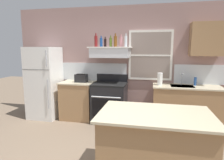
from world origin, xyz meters
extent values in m
cube|color=gray|center=(0.00, 2.23, 1.35)|extent=(5.40, 0.06, 2.70)
cube|color=silver|center=(-1.15, 2.19, 1.13)|extent=(2.50, 0.02, 0.44)
cube|color=silver|center=(1.80, 2.19, 1.13)|extent=(1.20, 0.02, 0.44)
cube|color=white|center=(0.65, 2.18, 1.55)|extent=(1.00, 0.04, 1.15)
cube|color=gray|center=(0.65, 2.17, 1.55)|extent=(0.90, 0.01, 1.05)
cube|color=white|center=(0.65, 2.16, 1.55)|extent=(0.90, 0.02, 0.04)
cube|color=white|center=(-1.90, 1.84, 0.87)|extent=(0.70, 0.68, 1.74)
cube|color=#333333|center=(-1.90, 1.50, 1.23)|extent=(0.69, 0.00, 0.01)
cylinder|color=#A5A8AD|center=(-1.60, 1.47, 0.68)|extent=(0.02, 0.02, 0.68)
cylinder|color=#A5A8AD|center=(-1.60, 1.47, 1.49)|extent=(0.02, 0.02, 0.36)
cube|color=#9E754C|center=(-1.05, 1.90, 0.44)|extent=(0.76, 0.60, 0.88)
cube|color=#C6B793|center=(-1.05, 1.90, 0.90)|extent=(0.79, 0.63, 0.03)
cube|color=black|center=(-0.96, 1.90, 1.01)|extent=(0.28, 0.20, 0.19)
cube|color=black|center=(-0.96, 1.90, 1.09)|extent=(0.24, 0.16, 0.01)
cube|color=black|center=(-1.10, 1.90, 1.04)|extent=(0.02, 0.03, 0.02)
cube|color=black|center=(-0.25, 1.86, 0.43)|extent=(0.76, 0.64, 0.87)
cube|color=black|center=(-0.25, 1.86, 0.89)|extent=(0.76, 0.64, 0.04)
cube|color=black|center=(-0.25, 2.15, 1.00)|extent=(0.76, 0.06, 0.18)
cube|color=black|center=(-0.25, 1.54, 0.42)|extent=(0.65, 0.01, 0.40)
cylinder|color=silver|center=(-0.25, 1.50, 0.67)|extent=(0.65, 0.03, 0.03)
cube|color=silver|center=(-0.25, 1.96, 1.61)|extent=(0.88, 0.48, 0.22)
cube|color=#262628|center=(-0.25, 1.74, 1.53)|extent=(0.75, 0.02, 0.04)
cube|color=white|center=(-0.25, 1.96, 1.73)|extent=(0.96, 0.52, 0.02)
cylinder|color=maroon|center=(-0.60, 1.99, 1.87)|extent=(0.07, 0.07, 0.25)
cylinder|color=maroon|center=(-0.60, 1.99, 2.03)|extent=(0.03, 0.03, 0.06)
cylinder|color=#1E478C|center=(-0.48, 2.00, 1.85)|extent=(0.07, 0.07, 0.20)
cylinder|color=#1E478C|center=(-0.48, 2.00, 1.97)|extent=(0.03, 0.03, 0.05)
cylinder|color=black|center=(-0.36, 1.93, 1.83)|extent=(0.06, 0.06, 0.18)
cylinder|color=black|center=(-0.36, 1.93, 1.95)|extent=(0.02, 0.02, 0.04)
cylinder|color=#4C601E|center=(-0.24, 1.95, 1.85)|extent=(0.06, 0.06, 0.20)
cylinder|color=#4C601E|center=(-0.24, 1.95, 1.97)|extent=(0.03, 0.03, 0.05)
cylinder|color=brown|center=(-0.13, 1.94, 1.86)|extent=(0.07, 0.07, 0.24)
cylinder|color=brown|center=(-0.13, 1.94, 2.01)|extent=(0.03, 0.03, 0.06)
cylinder|color=#C67F84|center=(-0.01, 2.00, 1.86)|extent=(0.07, 0.07, 0.22)
cylinder|color=#C67F84|center=(-0.01, 2.00, 1.99)|extent=(0.03, 0.03, 0.06)
cylinder|color=silver|center=(0.11, 1.96, 1.86)|extent=(0.06, 0.06, 0.24)
cylinder|color=silver|center=(0.11, 1.96, 2.01)|extent=(0.03, 0.03, 0.06)
cube|color=#9E754C|center=(1.45, 1.90, 0.44)|extent=(1.40, 0.60, 0.88)
cube|color=#C6B793|center=(1.45, 1.90, 0.90)|extent=(1.43, 0.63, 0.03)
cube|color=#B7BABC|center=(1.35, 1.88, 0.90)|extent=(0.48, 0.36, 0.01)
cylinder|color=silver|center=(1.35, 2.02, 1.05)|extent=(0.03, 0.03, 0.28)
cylinder|color=silver|center=(1.35, 1.94, 1.17)|extent=(0.02, 0.16, 0.02)
cylinder|color=white|center=(0.88, 1.90, 1.04)|extent=(0.11, 0.11, 0.27)
cylinder|color=blue|center=(1.63, 2.00, 1.00)|extent=(0.06, 0.06, 0.18)
cube|color=#9E754C|center=(0.77, -0.06, 0.44)|extent=(1.32, 0.82, 0.88)
cube|color=#C6B793|center=(0.77, -0.06, 0.90)|extent=(1.40, 0.90, 0.03)
cube|color=#9E754C|center=(1.80, 2.04, 1.90)|extent=(0.64, 0.32, 0.70)
camera|label=1|loc=(0.73, -2.43, 1.70)|focal=31.06mm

